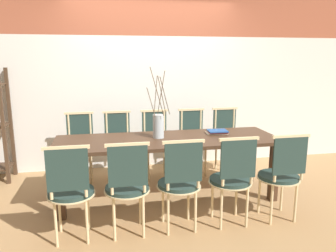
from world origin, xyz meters
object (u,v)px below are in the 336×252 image
(dining_table, at_px, (168,146))
(chair_near_center, at_px, (180,180))
(chair_far_center, at_px, (156,141))
(vase_centerpiece, at_px, (158,125))
(book_stack, at_px, (217,132))

(dining_table, relative_size, chair_near_center, 2.78)
(dining_table, bearing_deg, chair_near_center, -92.57)
(dining_table, distance_m, chair_far_center, 0.78)
(chair_near_center, relative_size, chair_far_center, 1.00)
(chair_far_center, height_order, vase_centerpiece, vase_centerpiece)
(chair_far_center, distance_m, vase_centerpiece, 0.81)
(vase_centerpiece, height_order, book_stack, vase_centerpiece)
(dining_table, bearing_deg, vase_centerpiece, 148.51)
(dining_table, xyz_separation_m, book_stack, (0.65, 0.12, 0.12))
(chair_near_center, height_order, chair_far_center, same)
(chair_near_center, xyz_separation_m, vase_centerpiece, (-0.07, 0.84, 0.38))
(chair_far_center, bearing_deg, book_stack, 135.86)
(book_stack, bearing_deg, vase_centerpiece, -175.72)
(vase_centerpiece, bearing_deg, dining_table, -31.49)
(vase_centerpiece, bearing_deg, book_stack, 4.28)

